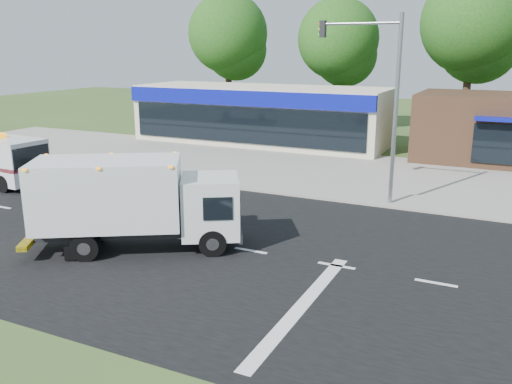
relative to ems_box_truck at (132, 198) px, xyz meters
The scene contains 11 objects.
ground 4.35m from the ems_box_truck, 22.76° to the left, with size 120.00×120.00×0.00m, color #385123.
road_asphalt 4.35m from the ems_box_truck, 22.76° to the left, with size 60.00×14.00×0.02m, color black.
sidewalk 10.54m from the ems_box_truck, 69.43° to the left, with size 60.00×2.40×0.12m, color gray.
parking_apron 16.06m from the ems_box_truck, 76.77° to the left, with size 60.00×9.00×0.02m, color gray.
lane_markings 5.31m from the ems_box_truck, ahead, with size 55.20×7.00×0.01m.
ems_box_truck is the anchor object (origin of this frame).
emergency_worker 3.89m from the ems_box_truck, 164.00° to the left, with size 0.76×0.77×1.90m.
retail_strip_mall 22.12m from the ems_box_truck, 103.99° to the left, with size 18.00×6.20×4.00m.
brown_storefront 24.01m from the ems_box_truck, 63.66° to the left, with size 10.00×6.70×4.00m.
traffic_signal_pole 11.37m from the ems_box_truck, 56.67° to the left, with size 3.51×0.25×8.00m.
background_trees 30.35m from the ems_box_truck, 84.60° to the left, with size 36.77×7.39×12.10m.
Camera 1 is at (7.57, -15.33, 6.61)m, focal length 38.00 mm.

